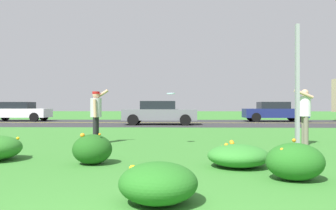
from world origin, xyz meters
The scene contains 14 objects.
ground_plane centered at (0.00, 10.42, 0.00)m, with size 120.00×120.00×0.00m, color #387A2D.
highway_strip centered at (0.00, 20.84, 0.00)m, with size 120.00×9.96×0.01m, color #2D2D30.
highway_center_stripe centered at (0.00, 20.84, 0.01)m, with size 120.00×0.16×0.00m, color yellow.
daylily_clump_front_right centered at (0.03, 1.90, 0.25)m, with size 0.94×0.96×0.49m.
daylily_clump_front_left centered at (2.07, 3.20, 0.29)m, with size 0.89×0.76×0.63m.
daylily_clump_mid_left centered at (1.39, 4.30, 0.22)m, with size 1.16×1.12×0.48m.
daylily_clump_mid_center centered at (-1.45, 4.53, 0.30)m, with size 0.78×0.77×0.63m.
sign_post_near_path centered at (2.74, 5.02, 1.43)m, with size 0.07×0.10×2.87m.
person_thrower_red_cap_gray_shirt centered at (-2.26, 8.09, 0.98)m, with size 0.52×0.49×1.68m.
person_catcher_white_shirt centered at (4.01, 8.03, 0.99)m, with size 0.56×0.49×1.65m.
frisbee_pale_blue centered at (0.03, 7.80, 1.52)m, with size 0.24×0.24×0.06m.
car_white_leftmost centered at (-11.93, 23.08, 0.74)m, with size 4.50×2.00×1.45m.
car_gray_center_left centered at (-0.94, 18.60, 0.74)m, with size 4.50×2.00×1.45m.
car_navy_center_right centered at (7.32, 23.08, 0.74)m, with size 4.50×2.00×1.45m.
Camera 1 is at (0.28, -2.07, 1.16)m, focal length 35.92 mm.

